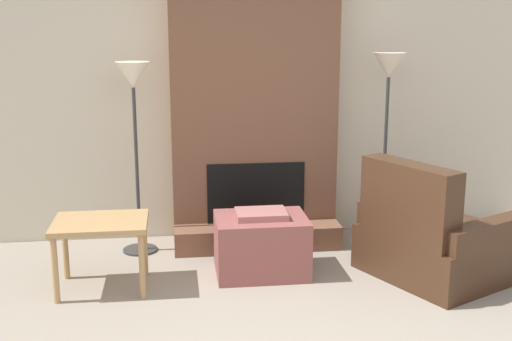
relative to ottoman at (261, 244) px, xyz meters
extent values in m
cube|color=beige|center=(0.05, 1.04, 1.06)|extent=(7.38, 0.06, 2.60)
cube|color=brown|center=(0.05, 0.84, 1.06)|extent=(1.45, 0.33, 2.60)
cube|color=brown|center=(0.05, 0.54, -0.13)|extent=(1.45, 0.27, 0.21)
cube|color=black|center=(0.05, 0.67, 0.24)|extent=(0.86, 0.02, 0.53)
cube|color=#8C4C47|center=(0.00, 0.00, -0.01)|extent=(0.71, 0.54, 0.46)
cube|color=#A56660|center=(0.00, 0.00, 0.25)|extent=(0.39, 0.30, 0.05)
cube|color=#422819|center=(1.39, -0.19, -0.06)|extent=(1.30, 1.31, 0.36)
cube|color=#422819|center=(1.05, -0.36, 0.23)|extent=(0.54, 0.83, 0.93)
cube|color=#422819|center=(1.57, -0.56, 0.03)|extent=(0.85, 0.53, 0.53)
cube|color=#422819|center=(1.21, 0.18, 0.03)|extent=(0.85, 0.53, 0.53)
cube|color=tan|center=(-1.20, -0.15, 0.27)|extent=(0.68, 0.53, 0.04)
cylinder|color=tan|center=(-1.50, -0.37, 0.01)|extent=(0.04, 0.04, 0.49)
cylinder|color=tan|center=(-0.91, -0.37, 0.01)|extent=(0.04, 0.04, 0.49)
cylinder|color=tan|center=(-1.50, 0.08, 0.01)|extent=(0.04, 0.04, 0.49)
cylinder|color=tan|center=(-0.91, 0.08, 0.01)|extent=(0.04, 0.04, 0.49)
cylinder|color=#333333|center=(-0.97, 0.63, -0.23)|extent=(0.30, 0.30, 0.02)
cylinder|color=#333333|center=(-0.97, 0.63, 0.48)|extent=(0.03, 0.03, 1.39)
cone|color=silver|center=(-0.97, 0.63, 1.28)|extent=(0.28, 0.28, 0.21)
cylinder|color=#333333|center=(1.19, 0.63, -0.23)|extent=(0.30, 0.30, 0.02)
cylinder|color=#333333|center=(1.19, 0.63, 0.51)|extent=(0.03, 0.03, 1.45)
cone|color=silver|center=(1.19, 0.63, 1.34)|extent=(0.28, 0.28, 0.21)
camera|label=1|loc=(-0.65, -4.71, 1.69)|focal=45.00mm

